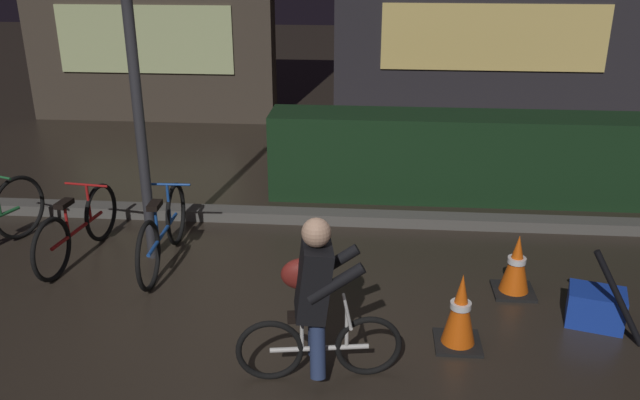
{
  "coord_description": "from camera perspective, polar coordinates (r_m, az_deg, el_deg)",
  "views": [
    {
      "loc": [
        0.63,
        -4.55,
        2.96
      ],
      "look_at": [
        0.2,
        0.6,
        0.9
      ],
      "focal_mm": 37.08,
      "sensor_mm": 36.0,
      "label": 1
    }
  ],
  "objects": [
    {
      "name": "traffic_cone_near",
      "position": [
        5.23,
        12.01,
        -9.39
      ],
      "size": [
        0.36,
        0.36,
        0.61
      ],
      "color": "black",
      "rests_on": "ground"
    },
    {
      "name": "traffic_cone_far",
      "position": [
        6.09,
        16.58,
        -5.44
      ],
      "size": [
        0.36,
        0.36,
        0.56
      ],
      "color": "black",
      "rests_on": "ground"
    },
    {
      "name": "street_post",
      "position": [
        6.31,
        -15.43,
        7.52
      ],
      "size": [
        0.1,
        0.1,
        2.99
      ],
      "primitive_type": "cylinder",
      "color": "#2D2D33",
      "rests_on": "ground"
    },
    {
      "name": "blue_crate",
      "position": [
        5.9,
        22.69,
        -8.54
      ],
      "size": [
        0.51,
        0.43,
        0.3
      ],
      "primitive_type": "cube",
      "rotation": [
        0.0,
        0.0,
        -0.27
      ],
      "color": "#193DB7",
      "rests_on": "ground"
    },
    {
      "name": "closed_umbrella",
      "position": [
        5.61,
        24.39,
        -7.75
      ],
      "size": [
        0.46,
        0.18,
        0.76
      ],
      "primitive_type": "cylinder",
      "rotation": [
        0.0,
        0.52,
        2.87
      ],
      "color": "black",
      "rests_on": "ground"
    },
    {
      "name": "parked_bike_left_mid",
      "position": [
        6.87,
        -20.19,
        -2.31
      ],
      "size": [
        0.46,
        1.5,
        0.69
      ],
      "rotation": [
        0.0,
        0.0,
        1.45
      ],
      "color": "black",
      "rests_on": "ground"
    },
    {
      "name": "sidewalk_curb",
      "position": [
        7.37,
        -0.52,
        -1.44
      ],
      "size": [
        12.0,
        0.24,
        0.12
      ],
      "primitive_type": "cube",
      "color": "#56544F",
      "rests_on": "ground"
    },
    {
      "name": "hedge_row",
      "position": [
        8.12,
        12.85,
        3.63
      ],
      "size": [
        4.8,
        0.7,
        1.03
      ],
      "primitive_type": "cube",
      "color": "black",
      "rests_on": "ground"
    },
    {
      "name": "cyclist",
      "position": [
        4.62,
        -0.41,
        -8.54
      ],
      "size": [
        1.18,
        0.5,
        1.25
      ],
      "rotation": [
        0.0,
        0.0,
        0.16
      ],
      "color": "black",
      "rests_on": "ground"
    },
    {
      "name": "parked_bike_center_left",
      "position": [
        6.5,
        -13.41,
        -2.71
      ],
      "size": [
        0.46,
        1.6,
        0.74
      ],
      "rotation": [
        0.0,
        0.0,
        1.6
      ],
      "color": "black",
      "rests_on": "ground"
    },
    {
      "name": "ground_plane",
      "position": [
        5.46,
        -2.66,
        -11.1
      ],
      "size": [
        40.0,
        40.0,
        0.0
      ],
      "primitive_type": "plane",
      "color": "#2D261E"
    }
  ]
}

